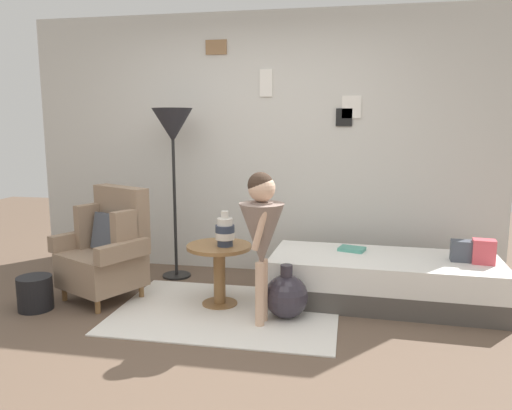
{
  "coord_description": "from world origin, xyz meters",
  "views": [
    {
      "loc": [
        0.92,
        -3.01,
        1.53
      ],
      "look_at": [
        0.15,
        0.95,
        0.85
      ],
      "focal_mm": 34.62,
      "sensor_mm": 36.0,
      "label": 1
    }
  ],
  "objects_px": {
    "floor_lamp": "(173,132)",
    "side_table": "(219,262)",
    "armchair": "(108,249)",
    "magazine_basket": "(35,293)",
    "vase_striped": "(225,231)",
    "demijohn_near": "(286,296)",
    "daybed": "(383,280)",
    "person_child": "(262,228)",
    "book_on_daybed": "(352,249)"
  },
  "relations": [
    {
      "from": "daybed",
      "to": "armchair",
      "type": "bearing_deg",
      "value": -172.1
    },
    {
      "from": "side_table",
      "to": "book_on_daybed",
      "type": "bearing_deg",
      "value": 24.24
    },
    {
      "from": "armchair",
      "to": "person_child",
      "type": "bearing_deg",
      "value": -13.01
    },
    {
      "from": "vase_striped",
      "to": "book_on_daybed",
      "type": "xyz_separation_m",
      "value": [
        1.03,
        0.52,
        -0.23
      ]
    },
    {
      "from": "floor_lamp",
      "to": "magazine_basket",
      "type": "height_order",
      "value": "floor_lamp"
    },
    {
      "from": "vase_striped",
      "to": "person_child",
      "type": "relative_size",
      "value": 0.25
    },
    {
      "from": "book_on_daybed",
      "to": "magazine_basket",
      "type": "bearing_deg",
      "value": -161.02
    },
    {
      "from": "side_table",
      "to": "demijohn_near",
      "type": "distance_m",
      "value": 0.64
    },
    {
      "from": "vase_striped",
      "to": "demijohn_near",
      "type": "relative_size",
      "value": 0.68
    },
    {
      "from": "book_on_daybed",
      "to": "magazine_basket",
      "type": "distance_m",
      "value": 2.71
    },
    {
      "from": "magazine_basket",
      "to": "person_child",
      "type": "bearing_deg",
      "value": 1.88
    },
    {
      "from": "vase_striped",
      "to": "magazine_basket",
      "type": "relative_size",
      "value": 1.04
    },
    {
      "from": "side_table",
      "to": "daybed",
      "type": "bearing_deg",
      "value": 13.65
    },
    {
      "from": "side_table",
      "to": "person_child",
      "type": "bearing_deg",
      "value": -37.97
    },
    {
      "from": "side_table",
      "to": "magazine_basket",
      "type": "distance_m",
      "value": 1.53
    },
    {
      "from": "person_child",
      "to": "magazine_basket",
      "type": "relative_size",
      "value": 4.18
    },
    {
      "from": "side_table",
      "to": "floor_lamp",
      "type": "bearing_deg",
      "value": 132.98
    },
    {
      "from": "daybed",
      "to": "side_table",
      "type": "bearing_deg",
      "value": -166.35
    },
    {
      "from": "person_child",
      "to": "magazine_basket",
      "type": "distance_m",
      "value": 1.98
    },
    {
      "from": "floor_lamp",
      "to": "magazine_basket",
      "type": "distance_m",
      "value": 1.87
    },
    {
      "from": "side_table",
      "to": "book_on_daybed",
      "type": "distance_m",
      "value": 1.19
    },
    {
      "from": "person_child",
      "to": "book_on_daybed",
      "type": "xyz_separation_m",
      "value": [
        0.67,
        0.82,
        -0.34
      ]
    },
    {
      "from": "demijohn_near",
      "to": "magazine_basket",
      "type": "height_order",
      "value": "demijohn_near"
    },
    {
      "from": "armchair",
      "to": "magazine_basket",
      "type": "xyz_separation_m",
      "value": [
        -0.46,
        -0.39,
        -0.3
      ]
    },
    {
      "from": "vase_striped",
      "to": "demijohn_near",
      "type": "xyz_separation_m",
      "value": [
        0.53,
        -0.14,
        -0.47
      ]
    },
    {
      "from": "armchair",
      "to": "book_on_daybed",
      "type": "bearing_deg",
      "value": 13.11
    },
    {
      "from": "magazine_basket",
      "to": "floor_lamp",
      "type": "bearing_deg",
      "value": 51.92
    },
    {
      "from": "daybed",
      "to": "floor_lamp",
      "type": "height_order",
      "value": "floor_lamp"
    },
    {
      "from": "armchair",
      "to": "vase_striped",
      "type": "xyz_separation_m",
      "value": [
        1.06,
        -0.03,
        0.21
      ]
    },
    {
      "from": "armchair",
      "to": "daybed",
      "type": "relative_size",
      "value": 0.5
    },
    {
      "from": "vase_striped",
      "to": "magazine_basket",
      "type": "bearing_deg",
      "value": -166.65
    },
    {
      "from": "magazine_basket",
      "to": "book_on_daybed",
      "type": "bearing_deg",
      "value": 18.98
    },
    {
      "from": "armchair",
      "to": "side_table",
      "type": "height_order",
      "value": "armchair"
    },
    {
      "from": "side_table",
      "to": "vase_striped",
      "type": "relative_size",
      "value": 1.85
    },
    {
      "from": "floor_lamp",
      "to": "book_on_daybed",
      "type": "height_order",
      "value": "floor_lamp"
    },
    {
      "from": "armchair",
      "to": "side_table",
      "type": "relative_size",
      "value": 1.79
    },
    {
      "from": "vase_striped",
      "to": "armchair",
      "type": "bearing_deg",
      "value": 178.44
    },
    {
      "from": "armchair",
      "to": "side_table",
      "type": "distance_m",
      "value": 1.01
    },
    {
      "from": "magazine_basket",
      "to": "armchair",
      "type": "bearing_deg",
      "value": 40.32
    },
    {
      "from": "book_on_daybed",
      "to": "magazine_basket",
      "type": "relative_size",
      "value": 0.79
    },
    {
      "from": "book_on_daybed",
      "to": "side_table",
      "type": "bearing_deg",
      "value": -155.76
    },
    {
      "from": "floor_lamp",
      "to": "side_table",
      "type": "bearing_deg",
      "value": -47.02
    },
    {
      "from": "vase_striped",
      "to": "person_child",
      "type": "distance_m",
      "value": 0.48
    },
    {
      "from": "armchair",
      "to": "book_on_daybed",
      "type": "distance_m",
      "value": 2.15
    },
    {
      "from": "side_table",
      "to": "vase_striped",
      "type": "height_order",
      "value": "vase_striped"
    },
    {
      "from": "daybed",
      "to": "demijohn_near",
      "type": "bearing_deg",
      "value": -147.37
    },
    {
      "from": "floor_lamp",
      "to": "book_on_daybed",
      "type": "bearing_deg",
      "value": -6.22
    },
    {
      "from": "daybed",
      "to": "person_child",
      "type": "relative_size",
      "value": 1.65
    },
    {
      "from": "side_table",
      "to": "floor_lamp",
      "type": "distance_m",
      "value": 1.41
    },
    {
      "from": "side_table",
      "to": "vase_striped",
      "type": "xyz_separation_m",
      "value": [
        0.06,
        -0.03,
        0.27
      ]
    }
  ]
}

